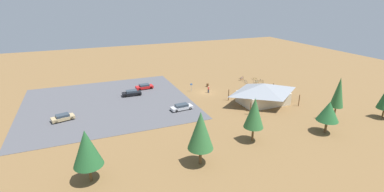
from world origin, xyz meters
The scene contains 24 objects.
ground centered at (0.00, 0.00, 0.00)m, with size 160.00×160.00×0.00m, color brown.
parking_lot_asphalt centered at (24.17, -1.95, 0.03)m, with size 36.93×34.87×0.05m, color #4C4C51.
bike_pavilion centered at (-8.87, 11.89, 2.73)m, with size 13.19×9.60×4.77m.
trash_bin centered at (-2.48, -4.22, 0.45)m, with size 0.60×0.60×0.90m, color brown.
lot_sign centered at (3.11, -2.27, 1.41)m, with size 0.56×0.08×2.20m.
pine_far_east centered at (3.43, 26.10, 5.16)m, with size 3.32×3.32×7.77m.
pine_midwest centered at (-10.53, 28.50, 4.15)m, with size 3.82×3.82×5.96m.
pine_far_west centered at (-16.33, 25.13, 5.86)m, with size 2.48×2.48×8.86m.
pine_mideast centered at (29.63, 27.15, 4.92)m, with size 3.88×3.88×7.45m.
pine_west centered at (14.44, 29.04, 5.41)m, with size 3.76×3.76×8.27m.
bicycle_blue_trailside centered at (-13.01, 0.96, 0.37)m, with size 1.02×1.43×0.85m.
bicycle_red_lone_east centered at (-14.01, -5.56, 0.37)m, with size 1.03×1.34×0.87m.
bicycle_purple_yard_front centered at (-15.07, -7.00, 0.37)m, with size 1.61×0.70×0.79m.
bicycle_black_back_row centered at (-18.61, -2.09, 0.37)m, with size 0.54×1.66×0.83m.
bicycle_teal_by_bin centered at (-16.92, -2.30, 0.36)m, with size 1.58×0.56×0.78m.
bicycle_silver_lone_west centered at (-13.92, -3.03, 0.37)m, with size 0.48×1.66×0.78m.
bicycle_white_yard_left centered at (-12.75, 3.21, 0.36)m, with size 1.63×0.48×0.81m.
bicycle_green_yard_right centered at (-15.50, 0.03, 0.35)m, with size 1.10×1.37×0.82m.
bicycle_yellow_mid_cluster centered at (-17.96, -4.72, 0.34)m, with size 1.07×1.27×0.77m.
car_black_second_row centered at (18.06, -4.67, 0.74)m, with size 4.66×1.99×1.37m.
car_tan_back_corner centered at (33.50, 4.91, 0.71)m, with size 4.58×2.85×1.30m.
car_silver_front_row centered at (9.79, 8.63, 0.70)m, with size 4.93×2.22×1.29m.
car_red_mid_lot centered at (13.94, -8.66, 0.72)m, with size 4.59×2.17×1.32m.
visitor_crossing_yard centered at (-0.49, 0.48, 0.95)m, with size 0.36×0.36×1.81m.
Camera 1 is at (29.08, 61.50, 23.33)m, focal length 26.21 mm.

